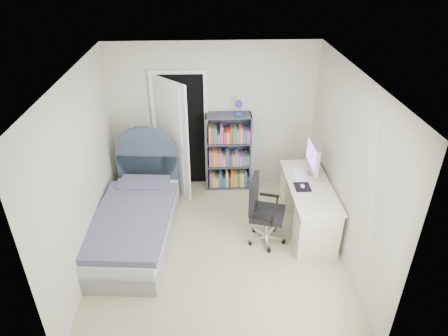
{
  "coord_description": "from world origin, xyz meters",
  "views": [
    {
      "loc": [
        -0.11,
        -4.41,
        3.81
      ],
      "look_at": [
        0.11,
        0.38,
        1.07
      ],
      "focal_mm": 32.0,
      "sensor_mm": 36.0,
      "label": 1
    }
  ],
  "objects_px": {
    "nightstand": "(153,170)",
    "bookcase": "(229,154)",
    "floor_lamp": "(144,172)",
    "office_chair": "(262,207)",
    "desk": "(308,204)",
    "bed": "(136,220)"
  },
  "relations": [
    {
      "from": "nightstand",
      "to": "desk",
      "type": "distance_m",
      "value": 2.7
    },
    {
      "from": "bed",
      "to": "bookcase",
      "type": "xyz_separation_m",
      "value": [
        1.42,
        1.35,
        0.32
      ]
    },
    {
      "from": "desk",
      "to": "office_chair",
      "type": "bearing_deg",
      "value": -158.95
    },
    {
      "from": "bed",
      "to": "floor_lamp",
      "type": "bearing_deg",
      "value": 89.3
    },
    {
      "from": "nightstand",
      "to": "floor_lamp",
      "type": "distance_m",
      "value": 0.35
    },
    {
      "from": "floor_lamp",
      "to": "office_chair",
      "type": "xyz_separation_m",
      "value": [
        1.79,
        -1.17,
        0.06
      ]
    },
    {
      "from": "nightstand",
      "to": "bookcase",
      "type": "bearing_deg",
      "value": 1.04
    },
    {
      "from": "nightstand",
      "to": "bookcase",
      "type": "height_order",
      "value": "bookcase"
    },
    {
      "from": "nightstand",
      "to": "floor_lamp",
      "type": "height_order",
      "value": "floor_lamp"
    },
    {
      "from": "floor_lamp",
      "to": "nightstand",
      "type": "bearing_deg",
      "value": 72.85
    },
    {
      "from": "nightstand",
      "to": "desk",
      "type": "height_order",
      "value": "desk"
    },
    {
      "from": "nightstand",
      "to": "desk",
      "type": "relative_size",
      "value": 0.37
    },
    {
      "from": "bed",
      "to": "floor_lamp",
      "type": "relative_size",
      "value": 1.81
    },
    {
      "from": "floor_lamp",
      "to": "bed",
      "type": "bearing_deg",
      "value": -90.7
    },
    {
      "from": "floor_lamp",
      "to": "office_chair",
      "type": "height_order",
      "value": "floor_lamp"
    },
    {
      "from": "bed",
      "to": "office_chair",
      "type": "distance_m",
      "value": 1.83
    },
    {
      "from": "nightstand",
      "to": "bookcase",
      "type": "relative_size",
      "value": 0.35
    },
    {
      "from": "bed",
      "to": "nightstand",
      "type": "relative_size",
      "value": 3.99
    },
    {
      "from": "bed",
      "to": "bookcase",
      "type": "distance_m",
      "value": 1.99
    },
    {
      "from": "desk",
      "to": "office_chair",
      "type": "distance_m",
      "value": 0.79
    },
    {
      "from": "bed",
      "to": "nightstand",
      "type": "bearing_deg",
      "value": 85.31
    },
    {
      "from": "office_chair",
      "to": "bed",
      "type": "bearing_deg",
      "value": 175.12
    }
  ]
}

